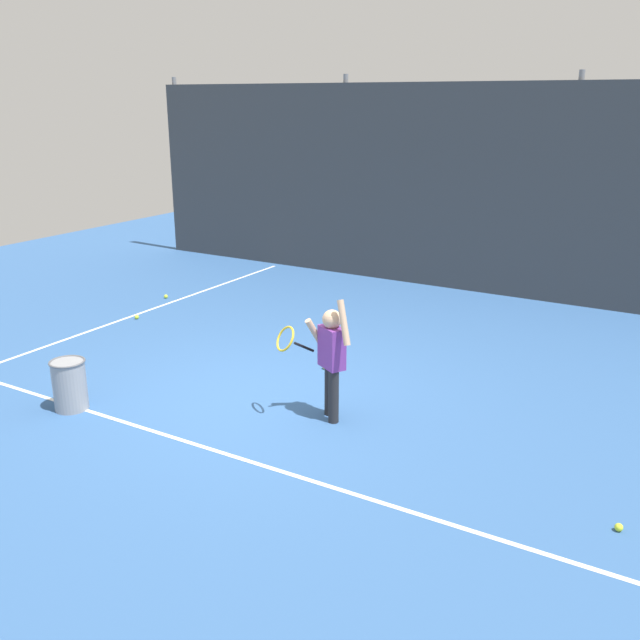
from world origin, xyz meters
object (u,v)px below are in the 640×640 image
Objects in this scene: tennis_player at (330,354)px; ball_hopper at (70,384)px; tennis_ball_3 at (325,367)px; tennis_ball_2 at (137,317)px; tennis_ball_0 at (166,296)px; tennis_ball_1 at (619,527)px.

tennis_player is 2.87m from ball_hopper.
tennis_ball_3 is (-0.75, 1.19, -0.69)m from tennis_player.
ball_hopper is at bearing -126.53° from tennis_ball_3.
tennis_ball_2 is (-4.29, 1.50, -0.69)m from tennis_player.
tennis_ball_0 is at bearing 110.75° from tennis_ball_2.
ball_hopper reaches higher than tennis_ball_0.
tennis_ball_1 is (7.69, -3.20, 0.00)m from tennis_ball_0.
tennis_ball_2 is at bearing -170.01° from tennis_player.
tennis_player is at bearing 168.59° from tennis_ball_1.
tennis_ball_2 is (0.42, -1.10, 0.00)m from tennis_ball_0.
ball_hopper is 3.03m from tennis_ball_3.
tennis_ball_1 is at bearing -22.62° from tennis_ball_0.
tennis_player is 4.60m from tennis_ball_2.
ball_hopper is 8.52× the size of tennis_ball_0.
tennis_ball_2 is at bearing 122.51° from ball_hopper.
tennis_ball_0 and tennis_ball_1 have the same top height.
tennis_ball_2 is (-1.75, 2.74, -0.26)m from ball_hopper.
tennis_ball_3 is (3.54, -0.31, 0.00)m from tennis_ball_2.
tennis_player is 20.46× the size of tennis_ball_2.
tennis_player reaches higher than tennis_ball_3.
ball_hopper reaches higher than tennis_ball_2.
tennis_player reaches higher than tennis_ball_0.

